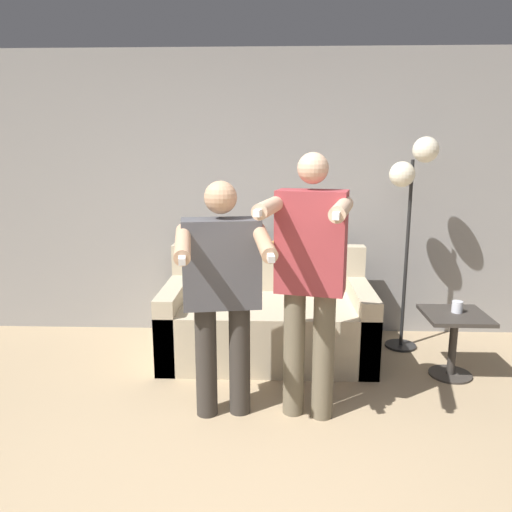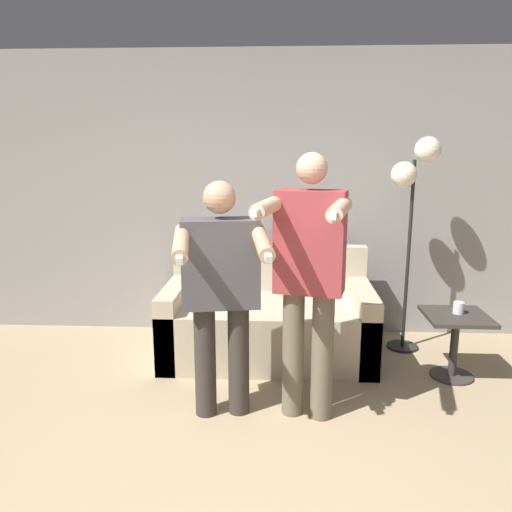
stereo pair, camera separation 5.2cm
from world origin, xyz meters
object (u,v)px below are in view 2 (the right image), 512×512
(cat, at_px, (308,238))
(person_left, at_px, (221,284))
(couch, at_px, (268,322))
(side_table, at_px, (455,332))
(person_right, at_px, (309,271))
(floor_lamp, at_px, (414,182))
(cup, at_px, (459,308))

(cat, bearing_deg, person_left, -114.41)
(couch, distance_m, side_table, 1.48)
(person_left, relative_size, person_right, 0.90)
(couch, relative_size, floor_lamp, 0.94)
(side_table, bearing_deg, floor_lamp, 112.78)
(person_left, distance_m, floor_lamp, 1.99)
(person_left, relative_size, cup, 17.42)
(couch, xyz_separation_m, person_right, (0.28, -1.00, 0.70))
(person_left, xyz_separation_m, floor_lamp, (1.47, 1.20, 0.57))
(couch, bearing_deg, floor_lamp, 9.72)
(couch, relative_size, cat, 3.31)
(cat, relative_size, floor_lamp, 0.28)
(person_left, distance_m, cat, 1.49)
(couch, distance_m, floor_lamp, 1.69)
(person_left, height_order, cat, person_left)
(person_right, distance_m, cup, 1.42)
(person_right, bearing_deg, cup, 42.52)
(floor_lamp, bearing_deg, person_left, -140.80)
(floor_lamp, bearing_deg, cup, -64.60)
(couch, distance_m, cup, 1.51)
(cat, height_order, cup, cat)
(floor_lamp, relative_size, side_table, 3.61)
(couch, height_order, cup, couch)
(cup, bearing_deg, person_left, -158.96)
(cat, height_order, floor_lamp, floor_lamp)
(floor_lamp, height_order, cup, floor_lamp)
(cat, xyz_separation_m, cup, (1.12, -0.69, -0.40))
(floor_lamp, bearing_deg, side_table, -67.22)
(couch, distance_m, person_right, 1.25)
(person_left, bearing_deg, floor_lamp, 29.94)
(person_left, xyz_separation_m, cup, (1.73, 0.67, -0.34))
(couch, bearing_deg, cat, 46.37)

